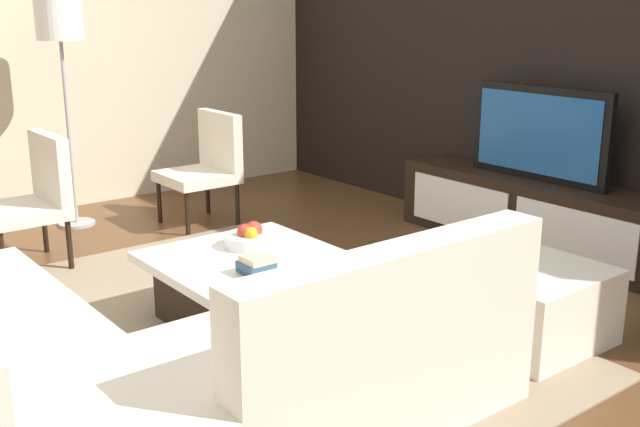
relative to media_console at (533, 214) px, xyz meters
name	(u,v)px	position (x,y,z in m)	size (l,w,h in m)	color
ground_plane	(248,335)	(0.00, -2.40, -0.25)	(14.00, 14.00, 0.00)	brown
feature_wall_back	(572,46)	(0.00, 0.30, 1.15)	(6.40, 0.12, 2.80)	black
side_wall_left	(50,39)	(-3.20, -2.20, 1.15)	(0.12, 5.20, 2.80)	beige
area_rug	(238,328)	(-0.10, -2.40, -0.24)	(3.31, 2.42, 0.01)	gray
media_console	(533,214)	(0.00, 0.00, 0.00)	(2.11, 0.48, 0.50)	black
television	(539,134)	(0.00, 0.00, 0.57)	(1.09, 0.06, 0.65)	black
sectional_couch	(133,366)	(0.50, -3.26, 0.04)	(2.27, 2.33, 0.83)	beige
coffee_table	(253,290)	(-0.10, -2.30, -0.05)	(1.02, 0.96, 0.38)	black
accent_chair_near	(35,193)	(-1.81, -2.87, 0.24)	(0.55, 0.50, 0.87)	black
floor_lamp	(60,31)	(-2.57, -2.33, 1.24)	(0.34, 0.34, 1.74)	#A5A5AA
ottoman	(526,303)	(0.93, -1.29, -0.05)	(0.70, 0.70, 0.40)	beige
fruit_bowl	(249,238)	(-0.28, -2.20, 0.18)	(0.28, 0.28, 0.14)	silver
accent_chair_far	(207,162)	(-2.00, -1.47, 0.24)	(0.54, 0.52, 0.87)	black
book_stack	(256,265)	(0.12, -2.41, 0.18)	(0.17, 0.16, 0.10)	#2D516B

